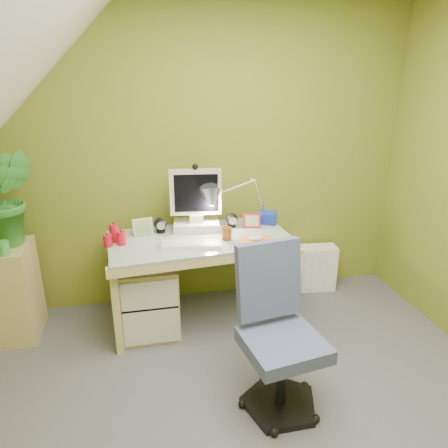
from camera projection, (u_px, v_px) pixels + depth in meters
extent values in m
cube|color=#55555A|center=(264.00, 441.00, 2.15)|extent=(3.20, 3.20, 0.01)
cube|color=olive|center=(208.00, 156.00, 3.21)|extent=(3.20, 0.01, 2.40)
cube|color=white|center=(192.00, 244.00, 2.82)|extent=(0.43, 0.20, 0.02)
cube|color=orange|center=(256.00, 240.00, 2.91)|extent=(0.23, 0.17, 0.01)
ellipsoid|color=silver|center=(256.00, 238.00, 2.91)|extent=(0.11, 0.07, 0.04)
cylinder|color=brown|center=(227.00, 234.00, 2.92)|extent=(0.09, 0.09, 0.09)
cube|color=#B1122A|center=(252.00, 221.00, 3.14)|extent=(0.13, 0.04, 0.11)
cube|color=navy|center=(268.00, 217.00, 3.21)|extent=(0.13, 0.09, 0.12)
cube|color=#9CB97F|center=(143.00, 227.00, 3.00)|extent=(0.15, 0.05, 0.13)
cube|color=tan|center=(17.00, 291.00, 2.93)|extent=(0.26, 0.40, 0.70)
imported|color=#307D29|center=(8.00, 198.00, 2.75)|extent=(0.41, 0.36, 0.65)
cylinder|color=green|center=(4.00, 248.00, 2.66)|extent=(0.07, 0.07, 0.09)
cube|color=white|center=(312.00, 268.00, 3.61)|extent=(0.41, 0.20, 0.40)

